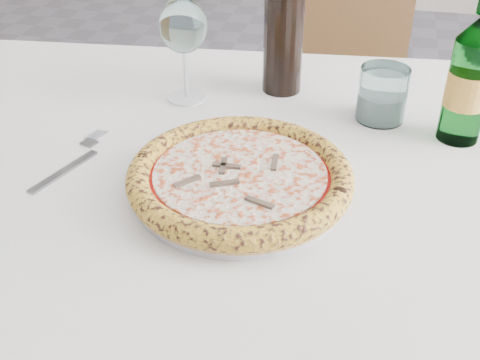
{
  "coord_description": "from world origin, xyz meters",
  "views": [
    {
      "loc": [
        0.22,
        -0.99,
        1.23
      ],
      "look_at": [
        0.06,
        -0.32,
        0.78
      ],
      "focal_mm": 45.0,
      "sensor_mm": 36.0,
      "label": 1
    }
  ],
  "objects_px": {
    "pizza": "(240,176)",
    "dining_table": "(254,203)",
    "wine_bottle": "(284,25)",
    "chair_far": "(331,91)",
    "plate": "(240,187)",
    "wine_glass": "(183,28)",
    "beer_bottle": "(470,80)",
    "tumbler": "(382,98)"
  },
  "relations": [
    {
      "from": "wine_glass",
      "to": "beer_bottle",
      "type": "relative_size",
      "value": 0.72
    },
    {
      "from": "pizza",
      "to": "wine_bottle",
      "type": "height_order",
      "value": "wine_bottle"
    },
    {
      "from": "chair_far",
      "to": "tumbler",
      "type": "xyz_separation_m",
      "value": [
        0.12,
        -0.57,
        0.26
      ]
    },
    {
      "from": "chair_far",
      "to": "pizza",
      "type": "relative_size",
      "value": 2.99
    },
    {
      "from": "plate",
      "to": "pizza",
      "type": "height_order",
      "value": "pizza"
    },
    {
      "from": "dining_table",
      "to": "plate",
      "type": "distance_m",
      "value": 0.14
    },
    {
      "from": "tumbler",
      "to": "beer_bottle",
      "type": "bearing_deg",
      "value": -17.39
    },
    {
      "from": "wine_glass",
      "to": "wine_bottle",
      "type": "distance_m",
      "value": 0.18
    },
    {
      "from": "chair_far",
      "to": "beer_bottle",
      "type": "xyz_separation_m",
      "value": [
        0.25,
        -0.61,
        0.33
      ]
    },
    {
      "from": "plate",
      "to": "wine_bottle",
      "type": "xyz_separation_m",
      "value": [
        -0.0,
        0.34,
        0.11
      ]
    },
    {
      "from": "wine_glass",
      "to": "beer_bottle",
      "type": "bearing_deg",
      "value": -4.58
    },
    {
      "from": "dining_table",
      "to": "wine_bottle",
      "type": "distance_m",
      "value": 0.32
    },
    {
      "from": "pizza",
      "to": "tumbler",
      "type": "height_order",
      "value": "tumbler"
    },
    {
      "from": "wine_glass",
      "to": "beer_bottle",
      "type": "distance_m",
      "value": 0.47
    },
    {
      "from": "chair_far",
      "to": "beer_bottle",
      "type": "distance_m",
      "value": 0.74
    },
    {
      "from": "pizza",
      "to": "tumbler",
      "type": "distance_m",
      "value": 0.32
    },
    {
      "from": "wine_glass",
      "to": "plate",
      "type": "bearing_deg",
      "value": -58.68
    },
    {
      "from": "dining_table",
      "to": "pizza",
      "type": "xyz_separation_m",
      "value": [
        -0.0,
        -0.1,
        0.12
      ]
    },
    {
      "from": "dining_table",
      "to": "beer_bottle",
      "type": "bearing_deg",
      "value": 22.99
    },
    {
      "from": "dining_table",
      "to": "pizza",
      "type": "distance_m",
      "value": 0.15
    },
    {
      "from": "pizza",
      "to": "wine_glass",
      "type": "xyz_separation_m",
      "value": [
        -0.16,
        0.27,
        0.1
      ]
    },
    {
      "from": "chair_far",
      "to": "wine_bottle",
      "type": "bearing_deg",
      "value": -96.64
    },
    {
      "from": "tumbler",
      "to": "beer_bottle",
      "type": "height_order",
      "value": "beer_bottle"
    },
    {
      "from": "chair_far",
      "to": "plate",
      "type": "height_order",
      "value": "chair_far"
    },
    {
      "from": "pizza",
      "to": "wine_bottle",
      "type": "xyz_separation_m",
      "value": [
        -0.0,
        0.34,
        0.1
      ]
    },
    {
      "from": "pizza",
      "to": "dining_table",
      "type": "bearing_deg",
      "value": 90.0
    },
    {
      "from": "plate",
      "to": "wine_glass",
      "type": "relative_size",
      "value": 1.6
    },
    {
      "from": "tumbler",
      "to": "beer_bottle",
      "type": "xyz_separation_m",
      "value": [
        0.12,
        -0.04,
        0.06
      ]
    },
    {
      "from": "pizza",
      "to": "chair_far",
      "type": "bearing_deg",
      "value": 86.24
    },
    {
      "from": "plate",
      "to": "tumbler",
      "type": "relative_size",
      "value": 3.21
    },
    {
      "from": "beer_bottle",
      "to": "wine_glass",
      "type": "bearing_deg",
      "value": 175.42
    },
    {
      "from": "dining_table",
      "to": "chair_far",
      "type": "bearing_deg",
      "value": 85.73
    },
    {
      "from": "tumbler",
      "to": "wine_bottle",
      "type": "height_order",
      "value": "wine_bottle"
    },
    {
      "from": "wine_bottle",
      "to": "dining_table",
      "type": "bearing_deg",
      "value": -89.35
    },
    {
      "from": "wine_bottle",
      "to": "wine_glass",
      "type": "bearing_deg",
      "value": -154.2
    },
    {
      "from": "plate",
      "to": "tumbler",
      "type": "bearing_deg",
      "value": 56.18
    },
    {
      "from": "dining_table",
      "to": "chair_far",
      "type": "xyz_separation_m",
      "value": [
        0.06,
        0.74,
        -0.14
      ]
    },
    {
      "from": "wine_glass",
      "to": "tumbler",
      "type": "height_order",
      "value": "wine_glass"
    },
    {
      "from": "wine_glass",
      "to": "wine_bottle",
      "type": "height_order",
      "value": "wine_bottle"
    },
    {
      "from": "beer_bottle",
      "to": "tumbler",
      "type": "bearing_deg",
      "value": 162.61
    },
    {
      "from": "wine_bottle",
      "to": "pizza",
      "type": "bearing_deg",
      "value": -89.54
    },
    {
      "from": "plate",
      "to": "pizza",
      "type": "xyz_separation_m",
      "value": [
        -0.0,
        -0.0,
        0.02
      ]
    }
  ]
}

